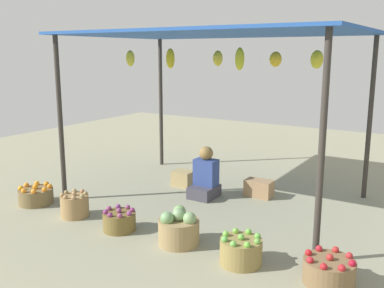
{
  "coord_description": "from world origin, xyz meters",
  "views": [
    {
      "loc": [
        3.06,
        -5.53,
        2.15
      ],
      "look_at": [
        0.0,
        -0.66,
        0.95
      ],
      "focal_mm": 41.15,
      "sensor_mm": 36.0,
      "label": 1
    }
  ],
  "objects_px": {
    "basket_potatoes": "(75,205)",
    "basket_green_apples": "(241,251)",
    "vendor_person": "(205,178)",
    "basket_cabbages": "(179,229)",
    "wooden_crate_near_vendor": "(259,188)",
    "wooden_crate_stacked_rear": "(183,178)",
    "basket_purple_onions": "(119,221)",
    "basket_oranges": "(36,196)",
    "basket_red_apples": "(329,271)"
  },
  "relations": [
    {
      "from": "basket_red_apples",
      "to": "wooden_crate_stacked_rear",
      "type": "height_order",
      "value": "basket_red_apples"
    },
    {
      "from": "vendor_person",
      "to": "wooden_crate_near_vendor",
      "type": "height_order",
      "value": "vendor_person"
    },
    {
      "from": "basket_potatoes",
      "to": "basket_green_apples",
      "type": "height_order",
      "value": "basket_potatoes"
    },
    {
      "from": "vendor_person",
      "to": "basket_purple_onions",
      "type": "xyz_separation_m",
      "value": [
        -0.25,
        -1.66,
        -0.18
      ]
    },
    {
      "from": "vendor_person",
      "to": "wooden_crate_near_vendor",
      "type": "bearing_deg",
      "value": 33.8
    },
    {
      "from": "vendor_person",
      "to": "basket_potatoes",
      "type": "distance_m",
      "value": 1.94
    },
    {
      "from": "basket_red_apples",
      "to": "wooden_crate_near_vendor",
      "type": "distance_m",
      "value": 2.58
    },
    {
      "from": "wooden_crate_near_vendor",
      "to": "basket_purple_onions",
      "type": "bearing_deg",
      "value": -113.73
    },
    {
      "from": "basket_cabbages",
      "to": "basket_red_apples",
      "type": "height_order",
      "value": "basket_cabbages"
    },
    {
      "from": "basket_cabbages",
      "to": "wooden_crate_near_vendor",
      "type": "distance_m",
      "value": 2.06
    },
    {
      "from": "basket_green_apples",
      "to": "basket_red_apples",
      "type": "relative_size",
      "value": 0.9
    },
    {
      "from": "basket_oranges",
      "to": "basket_cabbages",
      "type": "distance_m",
      "value": 2.52
    },
    {
      "from": "basket_oranges",
      "to": "basket_red_apples",
      "type": "xyz_separation_m",
      "value": [
        4.21,
        -0.01,
        0.0
      ]
    },
    {
      "from": "basket_cabbages",
      "to": "wooden_crate_stacked_rear",
      "type": "bearing_deg",
      "value": 121.91
    },
    {
      "from": "basket_purple_onions",
      "to": "basket_cabbages",
      "type": "xyz_separation_m",
      "value": [
        0.84,
        0.06,
        0.06
      ]
    },
    {
      "from": "basket_oranges",
      "to": "basket_purple_onions",
      "type": "relative_size",
      "value": 1.22
    },
    {
      "from": "basket_green_apples",
      "to": "basket_purple_onions",
      "type": "bearing_deg",
      "value": -179.98
    },
    {
      "from": "basket_potatoes",
      "to": "wooden_crate_stacked_rear",
      "type": "xyz_separation_m",
      "value": [
        0.48,
        1.91,
        -0.03
      ]
    },
    {
      "from": "basket_green_apples",
      "to": "wooden_crate_stacked_rear",
      "type": "distance_m",
      "value": 2.79
    },
    {
      "from": "vendor_person",
      "to": "basket_cabbages",
      "type": "bearing_deg",
      "value": -69.69
    },
    {
      "from": "vendor_person",
      "to": "basket_green_apples",
      "type": "relative_size",
      "value": 1.77
    },
    {
      "from": "wooden_crate_near_vendor",
      "to": "basket_cabbages",
      "type": "bearing_deg",
      "value": -92.5
    },
    {
      "from": "vendor_person",
      "to": "basket_red_apples",
      "type": "relative_size",
      "value": 1.59
    },
    {
      "from": "basket_purple_onions",
      "to": "basket_cabbages",
      "type": "height_order",
      "value": "basket_cabbages"
    },
    {
      "from": "basket_potatoes",
      "to": "basket_cabbages",
      "type": "distance_m",
      "value": 1.66
    },
    {
      "from": "basket_oranges",
      "to": "wooden_crate_stacked_rear",
      "type": "height_order",
      "value": "basket_oranges"
    },
    {
      "from": "basket_oranges",
      "to": "wooden_crate_stacked_rear",
      "type": "xyz_separation_m",
      "value": [
        1.34,
        1.85,
        0.0
      ]
    },
    {
      "from": "vendor_person",
      "to": "basket_purple_onions",
      "type": "height_order",
      "value": "vendor_person"
    },
    {
      "from": "basket_purple_onions",
      "to": "basket_green_apples",
      "type": "relative_size",
      "value": 0.91
    },
    {
      "from": "basket_oranges",
      "to": "wooden_crate_near_vendor",
      "type": "bearing_deg",
      "value": 37.76
    },
    {
      "from": "basket_potatoes",
      "to": "wooden_crate_stacked_rear",
      "type": "distance_m",
      "value": 1.97
    },
    {
      "from": "basket_green_apples",
      "to": "vendor_person",
      "type": "bearing_deg",
      "value": 130.24
    },
    {
      "from": "basket_oranges",
      "to": "vendor_person",
      "type": "bearing_deg",
      "value": 39.08
    },
    {
      "from": "basket_cabbages",
      "to": "wooden_crate_near_vendor",
      "type": "xyz_separation_m",
      "value": [
        0.09,
        2.06,
        -0.05
      ]
    },
    {
      "from": "vendor_person",
      "to": "basket_red_apples",
      "type": "distance_m",
      "value": 2.78
    },
    {
      "from": "basket_cabbages",
      "to": "basket_red_apples",
      "type": "relative_size",
      "value": 0.96
    },
    {
      "from": "vendor_person",
      "to": "wooden_crate_stacked_rear",
      "type": "bearing_deg",
      "value": 153.49
    },
    {
      "from": "basket_red_apples",
      "to": "wooden_crate_stacked_rear",
      "type": "bearing_deg",
      "value": 147.05
    },
    {
      "from": "basket_potatoes",
      "to": "wooden_crate_stacked_rear",
      "type": "height_order",
      "value": "basket_potatoes"
    },
    {
      "from": "basket_red_apples",
      "to": "wooden_crate_near_vendor",
      "type": "height_order",
      "value": "basket_red_apples"
    },
    {
      "from": "wooden_crate_near_vendor",
      "to": "wooden_crate_stacked_rear",
      "type": "distance_m",
      "value": 1.28
    },
    {
      "from": "basket_purple_onions",
      "to": "wooden_crate_stacked_rear",
      "type": "distance_m",
      "value": 1.98
    },
    {
      "from": "basket_green_apples",
      "to": "wooden_crate_stacked_rear",
      "type": "height_order",
      "value": "basket_green_apples"
    },
    {
      "from": "vendor_person",
      "to": "basket_potatoes",
      "type": "xyz_separation_m",
      "value": [
        -1.06,
        -1.62,
        -0.14
      ]
    },
    {
      "from": "basket_oranges",
      "to": "basket_green_apples",
      "type": "height_order",
      "value": "basket_green_apples"
    },
    {
      "from": "basket_oranges",
      "to": "basket_purple_onions",
      "type": "bearing_deg",
      "value": -3.36
    },
    {
      "from": "vendor_person",
      "to": "basket_cabbages",
      "type": "height_order",
      "value": "vendor_person"
    },
    {
      "from": "basket_potatoes",
      "to": "basket_purple_onions",
      "type": "distance_m",
      "value": 0.82
    },
    {
      "from": "basket_cabbages",
      "to": "basket_oranges",
      "type": "bearing_deg",
      "value": 179.1
    },
    {
      "from": "basket_potatoes",
      "to": "basket_purple_onions",
      "type": "bearing_deg",
      "value": -2.65
    }
  ]
}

